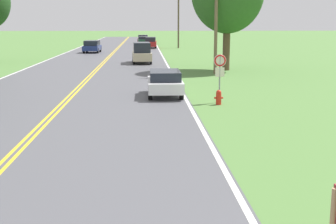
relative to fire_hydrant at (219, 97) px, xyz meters
name	(u,v)px	position (x,y,z in m)	size (l,w,h in m)	color
fire_hydrant	(219,97)	(0.00, 0.00, 0.00)	(0.42, 0.26, 0.70)	red
traffic_sign	(220,66)	(0.12, 0.56, 1.39)	(0.60, 0.10, 2.33)	gray
utility_pole_midground	(216,14)	(1.81, 13.13, 4.02)	(1.80, 0.24, 8.45)	brown
utility_pole_far	(178,20)	(1.59, 47.89, 3.69)	(1.80, 0.24, 7.79)	brown
car_white_hatchback_approaching	(165,82)	(-2.41, 2.72, 0.38)	(1.78, 3.70, 1.33)	black
car_champagne_van_mid_near	(142,52)	(-3.70, 22.52, 0.65)	(1.91, 4.43, 1.94)	black
car_dark_blue_van_mid_far	(92,46)	(-10.00, 37.97, 0.46)	(2.07, 4.08, 1.52)	black
car_red_hatchback_receding	(151,42)	(-2.50, 48.30, 0.49)	(1.90, 4.22, 1.61)	black
car_dark_green_hatchback_distant	(143,40)	(-3.58, 59.13, 0.39)	(1.89, 3.70, 1.34)	black
car_maroon_hatchback_horizon	(143,39)	(-3.65, 65.13, 0.43)	(2.00, 4.32, 1.45)	black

